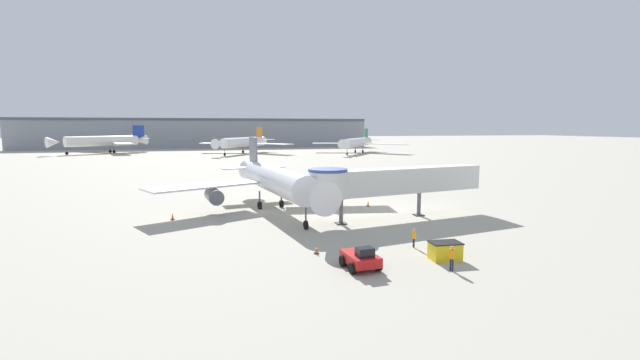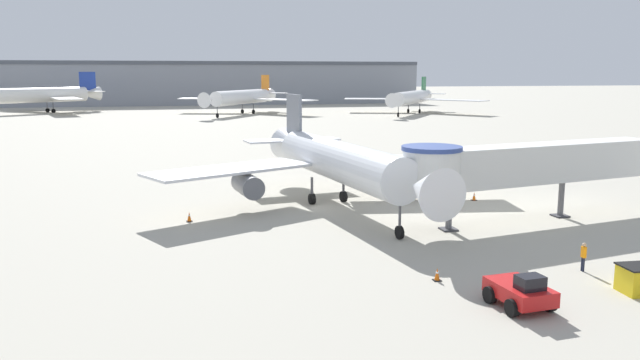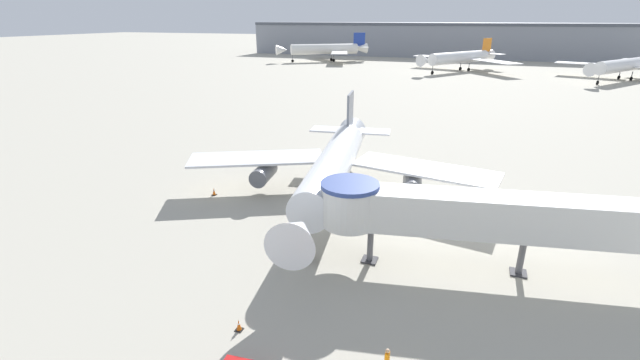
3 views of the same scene
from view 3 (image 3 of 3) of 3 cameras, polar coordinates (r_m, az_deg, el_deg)
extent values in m
plane|color=#A8A393|center=(41.14, 1.04, -2.98)|extent=(800.00, 800.00, 0.00)
cylinder|color=silver|center=(38.98, 1.75, 1.77)|extent=(6.10, 20.49, 3.19)
cone|color=silver|center=(27.15, -3.11, -7.15)|extent=(3.67, 3.94, 3.19)
cone|color=silver|center=(49.62, 4.01, 5.92)|extent=(3.86, 5.20, 3.19)
cube|color=silver|center=(43.68, -8.43, 2.90)|extent=(14.02, 10.04, 0.22)
cube|color=silver|center=(41.24, 13.82, 1.42)|extent=(13.96, 6.75, 0.22)
cube|color=slate|center=(48.73, 4.05, 9.12)|extent=(0.78, 3.71, 4.15)
cube|color=silver|center=(49.71, 4.06, 6.61)|extent=(9.38, 3.89, 0.18)
cylinder|color=#565960|center=(42.63, -7.53, 0.89)|extent=(2.28, 3.93, 1.76)
cylinder|color=#565960|center=(40.46, 12.21, -0.53)|extent=(2.28, 3.93, 1.76)
cylinder|color=#4C4C51|center=(31.14, -1.49, -8.47)|extent=(0.18, 0.18, 1.84)
cylinder|color=black|center=(31.60, -1.47, -9.93)|extent=(0.39, 0.93, 0.90)
cylinder|color=#4C4C51|center=(42.43, 0.39, -0.22)|extent=(0.22, 0.22, 1.84)
cylinder|color=black|center=(42.76, 0.39, -1.37)|extent=(0.53, 0.95, 0.90)
cylinder|color=#4C4C51|center=(42.00, 4.24, -0.50)|extent=(0.22, 0.22, 1.84)
cylinder|color=black|center=(42.34, 4.20, -1.66)|extent=(0.53, 0.95, 0.90)
cube|color=silver|center=(30.86, 22.56, -4.40)|extent=(19.90, 6.16, 2.80)
cylinder|color=silver|center=(30.06, 3.94, -3.42)|extent=(3.90, 3.90, 2.80)
cylinder|color=navy|center=(29.46, 4.02, -0.67)|extent=(4.10, 4.10, 0.30)
cylinder|color=#56565B|center=(31.25, 6.73, -8.36)|extent=(0.44, 0.44, 2.89)
cube|color=#333338|center=(31.94, 6.62, -10.53)|extent=(1.10, 1.10, 0.12)
cylinder|color=#56565B|center=(32.62, 25.28, -9.07)|extent=(0.44, 0.44, 2.89)
cube|color=#333338|center=(33.28, 24.91, -11.15)|extent=(1.10, 1.10, 0.12)
cube|color=black|center=(44.06, -13.92, -1.93)|extent=(0.45, 0.45, 0.04)
cone|color=orange|center=(43.92, -13.96, -1.49)|extent=(0.31, 0.31, 0.70)
cylinder|color=white|center=(43.89, -13.97, -1.39)|extent=(0.17, 0.17, 0.08)
cube|color=black|center=(39.31, 19.10, -5.37)|extent=(0.44, 0.44, 0.04)
cone|color=orange|center=(39.16, 19.16, -4.89)|extent=(0.30, 0.30, 0.68)
cylinder|color=white|center=(39.12, 19.18, -4.78)|extent=(0.16, 0.16, 0.08)
cube|color=black|center=(26.13, -10.72, -19.02)|extent=(0.42, 0.42, 0.04)
cone|color=orange|center=(25.91, -10.77, -18.43)|extent=(0.29, 0.29, 0.66)
cylinder|color=white|center=(25.86, -10.79, -18.29)|extent=(0.16, 0.16, 0.08)
cube|color=orange|center=(22.79, 8.94, -22.36)|extent=(0.21, 0.33, 0.62)
sphere|color=tan|center=(22.51, 9.00, -21.58)|extent=(0.21, 0.21, 0.21)
cylinder|color=white|center=(148.06, 35.37, 12.36)|extent=(18.47, 24.00, 3.46)
cone|color=white|center=(132.56, 32.66, 12.32)|extent=(5.02, 5.10, 3.46)
cube|color=white|center=(155.36, 32.19, 12.99)|extent=(18.50, 10.76, 0.22)
cylinder|color=#4C4C51|center=(136.43, 33.12, 11.22)|extent=(0.18, 0.18, 1.99)
cylinder|color=black|center=(136.55, 33.04, 10.81)|extent=(0.85, 1.05, 1.10)
cylinder|color=#4C4C51|center=(152.00, 35.08, 11.49)|extent=(0.22, 0.22, 1.99)
cylinder|color=black|center=(152.10, 35.00, 11.12)|extent=(0.96, 1.13, 1.10)
cylinder|color=#4C4C51|center=(150.92, 36.17, 11.22)|extent=(0.22, 0.22, 1.99)
cylinder|color=black|center=(151.02, 36.09, 10.85)|extent=(0.96, 1.13, 1.10)
cylinder|color=white|center=(178.95, 0.60, 17.06)|extent=(24.54, 18.69, 3.97)
cone|color=white|center=(175.19, -5.12, 16.90)|extent=(5.85, 5.75, 3.97)
cone|color=white|center=(183.45, 5.31, 17.07)|extent=(7.16, 6.65, 3.97)
cube|color=white|center=(189.38, 0.76, 17.06)|extent=(16.21, 14.35, 0.22)
cube|color=white|center=(170.43, 2.61, 16.62)|extent=(10.28, 16.88, 0.22)
cube|color=navy|center=(183.16, 5.26, 18.18)|extent=(4.14, 2.97, 5.16)
cube|color=white|center=(183.51, 5.41, 17.28)|extent=(8.92, 10.78, 0.18)
cylinder|color=#4C4C51|center=(176.19, -3.68, 15.94)|extent=(0.18, 0.18, 2.28)
cylinder|color=black|center=(176.29, -3.67, 15.57)|extent=(1.05, 0.84, 1.10)
cylinder|color=#4C4C51|center=(181.82, 1.51, 16.12)|extent=(0.22, 0.22, 2.28)
cylinder|color=black|center=(181.91, 1.51, 15.77)|extent=(1.13, 0.95, 1.10)
cylinder|color=#4C4C51|center=(178.40, 1.85, 16.03)|extent=(0.22, 0.22, 2.28)
cylinder|color=black|center=(178.50, 1.84, 15.67)|extent=(1.13, 0.95, 1.10)
cylinder|color=white|center=(151.49, 18.10, 15.27)|extent=(17.92, 24.33, 3.65)
cone|color=white|center=(138.28, 13.80, 15.23)|extent=(5.26, 5.36, 3.65)
cone|color=white|center=(163.53, 21.27, 15.24)|extent=(6.07, 6.58, 3.65)
cube|color=white|center=(160.81, 15.71, 15.55)|extent=(18.62, 10.39, 0.22)
cube|color=white|center=(148.50, 22.31, 14.42)|extent=(15.53, 17.50, 0.22)
cube|color=orange|center=(163.09, 21.37, 16.38)|extent=(2.82, 4.06, 4.74)
cube|color=white|center=(163.71, 21.36, 15.46)|extent=(11.85, 9.44, 0.18)
cylinder|color=#4C4C51|center=(141.63, 14.78, 14.10)|extent=(0.18, 0.18, 2.10)
cylinder|color=black|center=(141.74, 14.74, 13.68)|extent=(0.83, 1.06, 1.10)
cylinder|color=#4C4C51|center=(155.40, 18.24, 14.30)|extent=(0.22, 0.22, 2.10)
cylinder|color=black|center=(155.51, 18.20, 13.91)|extent=(0.94, 1.14, 1.10)
cylinder|color=#4C4C51|center=(153.51, 19.25, 14.11)|extent=(0.22, 0.22, 2.10)
cylinder|color=black|center=(153.61, 19.20, 13.73)|extent=(0.94, 1.14, 1.10)
cube|color=gray|center=(212.03, 14.60, 17.51)|extent=(166.29, 25.63, 13.28)
cube|color=#4C515B|center=(211.81, 14.79, 19.46)|extent=(166.29, 26.14, 1.20)
camera|label=1|loc=(25.87, -103.35, -20.13)|focal=24.00mm
camera|label=2|loc=(27.95, -92.35, -13.51)|focal=35.00mm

